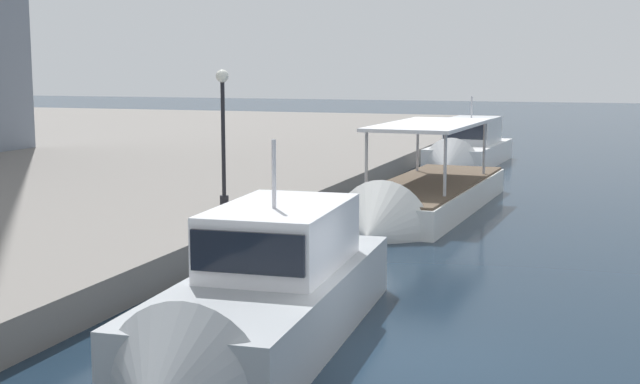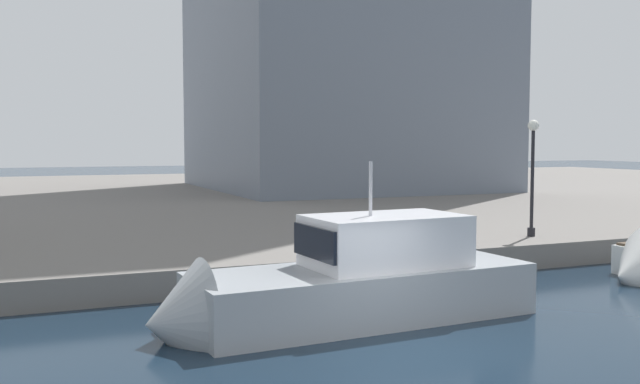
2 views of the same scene
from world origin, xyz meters
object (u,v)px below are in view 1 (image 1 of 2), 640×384
at_px(motor_yacht_2, 261,309).
at_px(lamp_post, 223,124).
at_px(tour_boat_3, 420,203).
at_px(motor_yacht_4, 467,154).

height_order(motor_yacht_2, lamp_post, lamp_post).
relative_size(tour_boat_3, lamp_post, 3.05).
xyz_separation_m(motor_yacht_4, lamp_post, (-19.83, 4.01, 2.63)).
distance_m(motor_yacht_2, lamp_post, 11.35).
relative_size(motor_yacht_4, lamp_post, 2.25).
bearing_deg(motor_yacht_2, lamp_post, -154.75).
xyz_separation_m(motor_yacht_2, lamp_post, (9.74, 5.27, 2.52)).
bearing_deg(lamp_post, motor_yacht_2, -151.58).
bearing_deg(lamp_post, tour_boat_3, -45.94).
relative_size(motor_yacht_2, tour_boat_3, 0.74).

